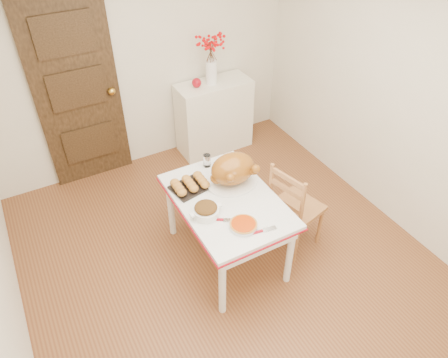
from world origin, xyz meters
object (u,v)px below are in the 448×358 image
chair_oak (296,206)px  turkey_platter (233,170)px  sideboard (214,116)px  pumpkin_pie (243,224)px  kitchen_table (227,228)px

chair_oak → turkey_platter: bearing=44.0°
sideboard → turkey_platter: turkey_platter is taller
turkey_platter → sideboard: bearing=47.8°
pumpkin_pie → turkey_platter: bearing=69.2°
sideboard → turkey_platter: (-0.59, -1.48, 0.41)m
sideboard → pumpkin_pie: size_ratio=3.87×
pumpkin_pie → sideboard: bearing=68.4°
kitchen_table → chair_oak: 0.67m
kitchen_table → sideboard: bearing=65.7°
kitchen_table → turkey_platter: 0.54m
kitchen_table → turkey_platter: (0.14, 0.15, 0.50)m
kitchen_table → turkey_platter: turkey_platter is taller
chair_oak → pumpkin_pie: (-0.68, -0.19, 0.26)m
chair_oak → turkey_platter: (-0.49, 0.31, 0.39)m
kitchen_table → pumpkin_pie: bearing=-97.5°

